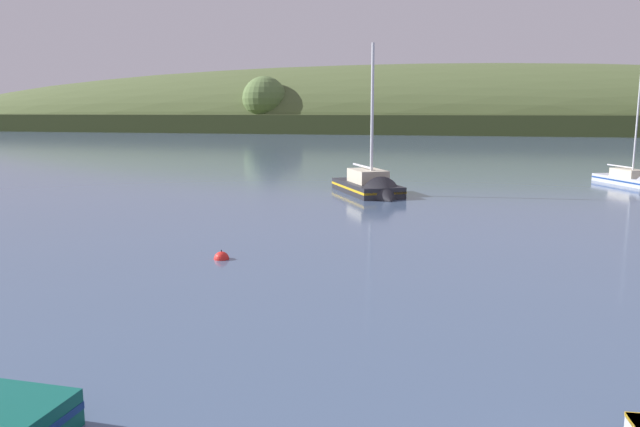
{
  "coord_description": "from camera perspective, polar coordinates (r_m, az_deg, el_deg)",
  "views": [
    {
      "loc": [
        3.92,
        11.47,
        6.15
      ],
      "look_at": [
        -1.62,
        40.72,
        1.1
      ],
      "focal_mm": 33.89,
      "sensor_mm": 36.0,
      "label": 1
    }
  ],
  "objects": [
    {
      "name": "far_shoreline_hill",
      "position": [
        208.36,
        7.76,
        7.94
      ],
      "size": [
        498.18,
        119.46,
        43.55
      ],
      "rotation": [
        0.0,
        0.0,
        -0.06
      ],
      "color": "#35401E",
      "rests_on": "ground"
    },
    {
      "name": "sailboat_midwater_white",
      "position": [
        45.05,
        4.88,
        2.08
      ],
      "size": [
        6.63,
        9.04,
        12.48
      ],
      "rotation": [
        0.0,
        0.0,
        5.18
      ],
      "color": "#232328",
      "rests_on": "ground"
    },
    {
      "name": "sailboat_outer_reach",
      "position": [
        57.25,
        27.36,
        2.62
      ],
      "size": [
        4.45,
        7.44,
        11.27
      ],
      "rotation": [
        0.0,
        0.0,
        5.07
      ],
      "color": "#ADB2BC",
      "rests_on": "ground"
    },
    {
      "name": "mooring_buoy_far_upstream",
      "position": [
        25.83,
        -9.28,
        -4.27
      ],
      "size": [
        0.65,
        0.65,
        0.73
      ],
      "color": "red",
      "rests_on": "ground"
    }
  ]
}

